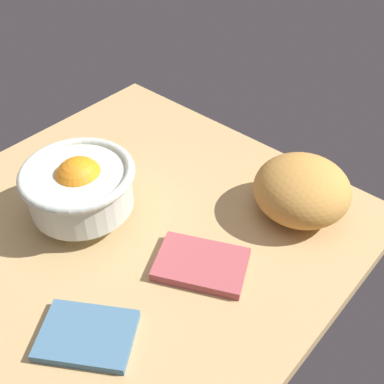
{
  "coord_description": "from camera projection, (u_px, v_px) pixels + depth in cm",
  "views": [
    {
      "loc": [
        45.41,
        -37.36,
        58.36
      ],
      "look_at": [
        6.14,
        7.41,
        5.0
      ],
      "focal_mm": 43.85,
      "sensor_mm": 36.0,
      "label": 1
    }
  ],
  "objects": [
    {
      "name": "ground_plane",
      "position": [
        139.0,
        225.0,
        0.83
      ],
      "size": [
        70.97,
        66.0,
        3.0
      ],
      "primitive_type": "cube",
      "color": "tan"
    },
    {
      "name": "fruit_bowl",
      "position": [
        80.0,
        185.0,
        0.78
      ],
      "size": [
        19.08,
        19.08,
        11.93
      ],
      "color": "silver",
      "rests_on": "ground"
    },
    {
      "name": "bread_loaf",
      "position": [
        302.0,
        190.0,
        0.8
      ],
      "size": [
        17.1,
        17.03,
        10.2
      ],
      "primitive_type": "ellipsoid",
      "rotation": [
        0.0,
        0.0,
        6.26
      ],
      "color": "#CA8F41",
      "rests_on": "ground"
    },
    {
      "name": "napkin_folded",
      "position": [
        201.0,
        264.0,
        0.74
      ],
      "size": [
        16.75,
        14.56,
        1.53
      ],
      "primitive_type": "cube",
      "rotation": [
        0.0,
        0.0,
        0.45
      ],
      "color": "#B04D53",
      "rests_on": "ground"
    },
    {
      "name": "napkin_spare",
      "position": [
        87.0,
        335.0,
        0.64
      ],
      "size": [
        15.78,
        14.68,
        1.35
      ],
      "primitive_type": "cube",
      "rotation": [
        0.0,
        0.0,
        0.57
      ],
      "color": "teal",
      "rests_on": "ground"
    }
  ]
}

